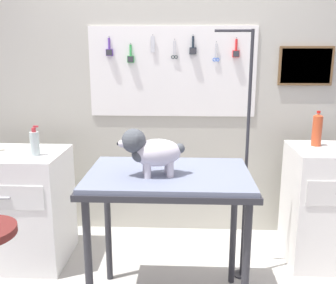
% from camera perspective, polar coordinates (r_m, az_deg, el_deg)
% --- Properties ---
extents(rear_wall_panel, '(4.00, 0.11, 2.30)m').
position_cam_1_polar(rear_wall_panel, '(3.31, 0.53, 5.79)').
color(rear_wall_panel, '#B4B0A3').
rests_on(rear_wall_panel, ground).
extents(grooming_table, '(0.99, 0.67, 0.90)m').
position_cam_1_polar(grooming_table, '(2.30, 0.08, -6.76)').
color(grooming_table, '#2D2D33').
rests_on(grooming_table, ground).
extents(grooming_arm, '(0.30, 0.11, 1.74)m').
position_cam_1_polar(grooming_arm, '(2.67, 11.41, -4.02)').
color(grooming_arm, '#2D2D33').
rests_on(grooming_arm, ground).
extents(dog, '(0.38, 0.23, 0.28)m').
position_cam_1_polar(dog, '(2.17, -2.64, -1.30)').
color(dog, silver).
rests_on(dog, grooming_table).
extents(counter_left, '(0.80, 0.58, 0.87)m').
position_cam_1_polar(counter_left, '(3.20, -22.03, -8.99)').
color(counter_left, white).
rests_on(counter_left, ground).
extents(cabinet_right, '(0.68, 0.54, 0.90)m').
position_cam_1_polar(cabinet_right, '(3.21, 23.50, -8.72)').
color(cabinet_right, white).
rests_on(cabinet_right, ground).
extents(shampoo_bottle, '(0.07, 0.07, 0.22)m').
position_cam_1_polar(shampoo_bottle, '(2.89, -19.31, -0.17)').
color(shampoo_bottle, '#ADBBB9').
rests_on(shampoo_bottle, counter_left).
extents(soda_bottle, '(0.07, 0.07, 0.27)m').
position_cam_1_polar(soda_bottle, '(3.07, 21.40, 1.73)').
color(soda_bottle, '#BB4625').
rests_on(soda_bottle, cabinet_right).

